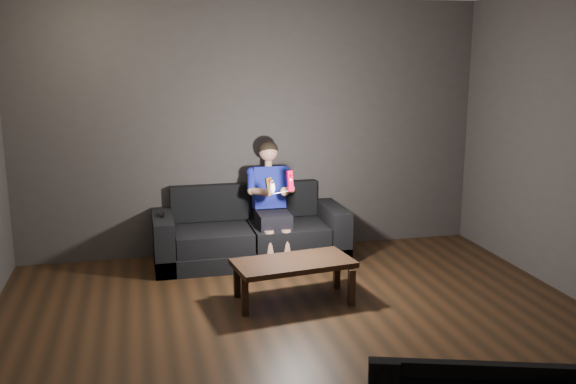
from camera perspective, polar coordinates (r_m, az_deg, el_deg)
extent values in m
plane|color=black|center=(4.90, 2.56, -13.75)|extent=(5.00, 5.00, 0.00)
cube|color=#373230|center=(6.88, -3.06, 5.68)|extent=(5.00, 0.04, 2.70)
cube|color=#373230|center=(2.27, 20.74, -9.53)|extent=(5.00, 0.04, 2.70)
cube|color=black|center=(6.80, -3.39, -5.33)|extent=(1.98, 0.86, 0.17)
cube|color=black|center=(6.60, -6.67, -4.22)|extent=(0.77, 0.60, 0.21)
cube|color=black|center=(6.74, 0.06, -3.80)|extent=(0.77, 0.60, 0.21)
cube|color=black|center=(6.98, -3.91, -0.71)|extent=(1.59, 0.20, 0.39)
cube|color=black|center=(6.66, -11.02, -4.27)|extent=(0.20, 0.86, 0.54)
cube|color=black|center=(6.95, 3.87, -3.35)|extent=(0.20, 0.86, 0.54)
cube|color=black|center=(6.63, -1.34, -2.45)|extent=(0.33, 0.42, 0.15)
cube|color=navy|center=(6.77, -1.74, 0.44)|extent=(0.33, 0.23, 0.46)
cube|color=yellow|center=(6.67, -1.58, 0.83)|extent=(0.10, 0.10, 0.11)
cube|color=red|center=(6.66, -1.57, 0.83)|extent=(0.07, 0.07, 0.07)
cylinder|color=tan|center=(6.72, -1.75, 2.55)|extent=(0.08, 0.08, 0.07)
sphere|color=tan|center=(6.70, -1.76, 3.61)|extent=(0.20, 0.20, 0.20)
ellipsoid|color=black|center=(6.71, -1.78, 3.81)|extent=(0.21, 0.21, 0.18)
cylinder|color=navy|center=(6.65, -3.33, 0.93)|extent=(0.09, 0.25, 0.21)
cylinder|color=navy|center=(6.73, 0.07, 1.09)|extent=(0.09, 0.25, 0.21)
cylinder|color=tan|center=(6.50, -2.53, 0.22)|extent=(0.15, 0.26, 0.11)
cylinder|color=tan|center=(6.56, 0.01, 0.35)|extent=(0.15, 0.26, 0.11)
sphere|color=tan|center=(6.41, -1.83, -0.04)|extent=(0.09, 0.09, 0.09)
sphere|color=tan|center=(6.45, -0.30, 0.04)|extent=(0.09, 0.09, 0.09)
cylinder|color=tan|center=(6.47, -1.68, -5.05)|extent=(0.10, 0.10, 0.37)
cylinder|color=tan|center=(6.51, -0.17, -4.94)|extent=(0.10, 0.10, 0.37)
cube|color=red|center=(6.19, 0.19, 0.98)|extent=(0.06, 0.08, 0.20)
cube|color=#800007|center=(6.16, 0.24, 1.46)|extent=(0.03, 0.01, 0.03)
cylinder|color=white|center=(6.17, 0.24, 0.82)|extent=(0.02, 0.01, 0.02)
ellipsoid|color=white|center=(6.17, -1.40, 0.46)|extent=(0.06, 0.09, 0.14)
cylinder|color=black|center=(6.13, -1.34, 0.87)|extent=(0.02, 0.01, 0.02)
cube|color=black|center=(6.54, -11.11, -2.01)|extent=(0.04, 0.14, 0.03)
cube|color=black|center=(6.58, -11.13, -1.79)|extent=(0.02, 0.02, 0.00)
cube|color=black|center=(5.62, 0.47, -6.35)|extent=(1.09, 0.65, 0.05)
cube|color=black|center=(5.40, -3.86, -9.28)|extent=(0.06, 0.06, 0.33)
cube|color=black|center=(5.62, 5.67, -8.44)|extent=(0.06, 0.06, 0.33)
cube|color=black|center=(5.79, -4.56, -7.77)|extent=(0.06, 0.06, 0.33)
cube|color=black|center=(5.99, 4.35, -7.05)|extent=(0.06, 0.06, 0.33)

